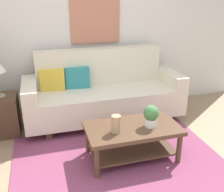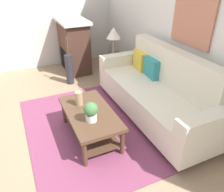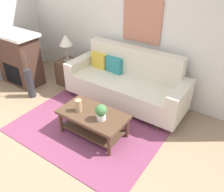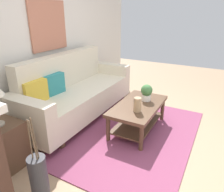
# 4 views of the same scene
# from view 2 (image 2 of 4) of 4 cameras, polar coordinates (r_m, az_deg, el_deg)

# --- Properties ---
(ground_plane) EXTENTS (9.64, 9.64, 0.00)m
(ground_plane) POSITION_cam_2_polar(r_m,az_deg,el_deg) (3.33, -14.76, -10.49)
(ground_plane) COLOR #9E7F60
(wall_back) EXTENTS (5.64, 0.10, 2.70)m
(wall_back) POSITION_cam_2_polar(r_m,az_deg,el_deg) (3.61, 19.09, 16.28)
(wall_back) COLOR silver
(wall_back) RESTS_ON ground_plane
(wall_left) EXTENTS (0.10, 5.12, 2.70)m
(wall_left) POSITION_cam_2_polar(r_m,az_deg,el_deg) (5.55, -17.08, 20.90)
(wall_left) COLOR silver
(wall_left) RESTS_ON ground_plane
(area_rug) EXTENTS (2.46, 1.69, 0.01)m
(area_rug) POSITION_cam_2_polar(r_m,az_deg,el_deg) (3.41, -6.49, -8.40)
(area_rug) COLOR #843D5B
(area_rug) RESTS_ON ground_plane
(couch) EXTENTS (2.36, 0.84, 1.08)m
(couch) POSITION_cam_2_polar(r_m,az_deg,el_deg) (3.52, 11.38, 0.88)
(couch) COLOR beige
(couch) RESTS_ON ground_plane
(throw_pillow_mustard) EXTENTS (0.37, 0.17, 0.32)m
(throw_pillow_mustard) POSITION_cam_2_polar(r_m,az_deg,el_deg) (4.04, 7.16, 9.02)
(throw_pillow_mustard) COLOR gold
(throw_pillow_mustard) RESTS_ON couch
(throw_pillow_teal) EXTENTS (0.37, 0.16, 0.32)m
(throw_pillow_teal) POSITION_cam_2_polar(r_m,az_deg,el_deg) (3.76, 10.09, 7.11)
(throw_pillow_teal) COLOR teal
(throw_pillow_teal) RESTS_ON couch
(coffee_table) EXTENTS (1.10, 0.60, 0.43)m
(coffee_table) POSITION_cam_2_polar(r_m,az_deg,el_deg) (3.09, -5.64, -5.75)
(coffee_table) COLOR #513826
(coffee_table) RESTS_ON ground_plane
(tabletop_vase) EXTENTS (0.11, 0.11, 0.20)m
(tabletop_vase) POSITION_cam_2_polar(r_m,az_deg,el_deg) (3.14, -8.46, -0.61)
(tabletop_vase) COLOR tan
(tabletop_vase) RESTS_ON coffee_table
(potted_plant_tabletop) EXTENTS (0.18, 0.18, 0.26)m
(potted_plant_tabletop) POSITION_cam_2_polar(r_m,az_deg,el_deg) (2.77, -5.43, -3.92)
(potted_plant_tabletop) COLOR white
(potted_plant_tabletop) RESTS_ON coffee_table
(side_table) EXTENTS (0.44, 0.44, 0.56)m
(side_table) POSITION_cam_2_polar(r_m,az_deg,el_deg) (4.72, 0.38, 7.13)
(side_table) COLOR #513826
(side_table) RESTS_ON ground_plane
(table_lamp) EXTENTS (0.28, 0.28, 0.57)m
(table_lamp) POSITION_cam_2_polar(r_m,az_deg,el_deg) (4.49, 0.41, 15.56)
(table_lamp) COLOR gray
(table_lamp) RESTS_ON side_table
(fireplace) EXTENTS (1.02, 0.58, 1.16)m
(fireplace) POSITION_cam_2_polar(r_m,az_deg,el_deg) (5.23, -9.73, 12.60)
(fireplace) COLOR #472D23
(fireplace) RESTS_ON ground_plane
(floor_vase) EXTENTS (0.16, 0.16, 0.62)m
(floor_vase) POSITION_cam_2_polar(r_m,az_deg,el_deg) (4.66, -10.86, 6.68)
(floor_vase) COLOR #2D2D33
(floor_vase) RESTS_ON ground_plane
(floor_vase_branch_a) EXTENTS (0.02, 0.05, 0.36)m
(floor_vase_branch_a) POSITION_cam_2_polar(r_m,az_deg,el_deg) (4.48, -11.40, 12.34)
(floor_vase_branch_a) COLOR brown
(floor_vase_branch_a) RESTS_ON floor_vase
(floor_vase_branch_b) EXTENTS (0.01, 0.02, 0.36)m
(floor_vase_branch_b) POSITION_cam_2_polar(r_m,az_deg,el_deg) (4.51, -11.28, 12.48)
(floor_vase_branch_b) COLOR brown
(floor_vase_branch_b) RESTS_ON floor_vase
(floor_vase_branch_c) EXTENTS (0.02, 0.03, 0.36)m
(floor_vase_branch_c) POSITION_cam_2_polar(r_m,az_deg,el_deg) (4.50, -11.71, 12.41)
(floor_vase_branch_c) COLOR brown
(floor_vase_branch_c) RESTS_ON floor_vase
(framed_painting) EXTENTS (0.78, 0.03, 0.78)m
(framed_painting) POSITION_cam_2_polar(r_m,az_deg,el_deg) (3.46, 19.95, 18.37)
(framed_painting) COLOR #B77056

